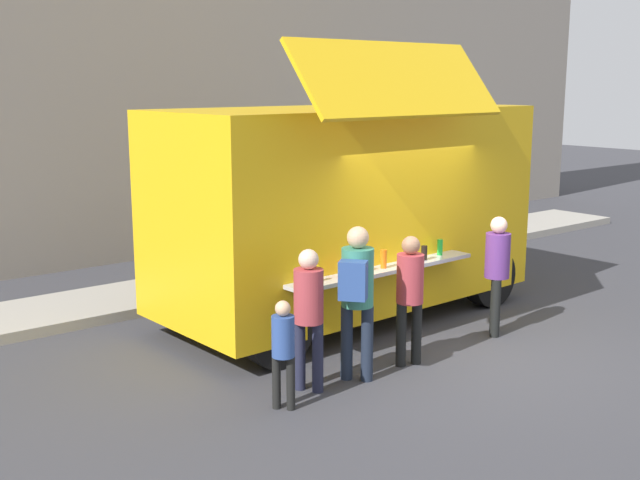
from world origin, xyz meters
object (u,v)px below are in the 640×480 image
Objects in this scene: trash_bin at (417,232)px; customer_rear_waiting at (309,307)px; customer_front_ordering at (410,289)px; customer_mid_with_backpack at (357,288)px; child_near_queue at (283,345)px; food_truck_main at (347,205)px; customer_extra_browsing at (497,265)px.

customer_rear_waiting is (-6.00, -4.20, 0.51)m from trash_bin.
customer_front_ordering is 0.86m from customer_mid_with_backpack.
child_near_queue is (-1.11, -0.12, -0.40)m from customer_mid_with_backpack.
child_near_queue is at bearing -143.51° from food_truck_main.
customer_front_ordering is at bearing 52.35° from customer_extra_browsing.
customer_front_ordering is 0.99× the size of customer_rear_waiting.
customer_front_ordering is (-0.73, -1.99, -0.69)m from food_truck_main.
customer_mid_with_backpack is (-1.58, -1.99, -0.54)m from food_truck_main.
food_truck_main reaches higher than customer_mid_with_backpack.
customer_rear_waiting is (-2.17, -1.88, -0.68)m from food_truck_main.
customer_mid_with_backpack is 1.19m from child_near_queue.
customer_mid_with_backpack reaches higher than trash_bin.
customer_rear_waiting reaches higher than child_near_queue.
customer_front_ordering is at bearing -136.60° from trash_bin.
customer_extra_browsing is (3.19, -0.02, 0.01)m from customer_rear_waiting.
customer_extra_browsing is (-2.82, -4.22, 0.52)m from trash_bin.
food_truck_main reaches higher than customer_extra_browsing.
customer_extra_browsing is 1.38× the size of child_near_queue.
food_truck_main reaches higher than customer_rear_waiting.
customer_rear_waiting is at bearing 102.16° from customer_front_ordering.
food_truck_main is 2.60m from customer_mid_with_backpack.
child_near_queue is (-2.69, -2.11, -0.94)m from food_truck_main.
customer_rear_waiting reaches higher than trash_bin.
food_truck_main is 3.09× the size of customer_mid_with_backpack.
trash_bin is 6.30m from customer_front_ordering.
trash_bin is at bearing 4.22° from customer_rear_waiting.
customer_extra_browsing is (1.01, -1.90, -0.68)m from food_truck_main.
food_truck_main reaches higher than child_near_queue.
food_truck_main is at bearing 13.22° from customer_mid_with_backpack.
child_near_queue is at bearing 173.54° from customer_rear_waiting.
trash_bin is at bearing 0.17° from customer_mid_with_backpack.
food_truck_main reaches higher than trash_bin.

